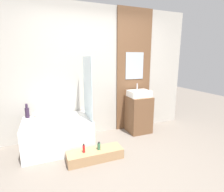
# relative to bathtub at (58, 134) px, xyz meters

# --- Properties ---
(ground_plane) EXTENTS (12.00, 12.00, 0.00)m
(ground_plane) POSITION_rel_bathtub_xyz_m (0.84, -1.13, -0.27)
(ground_plane) COLOR slate
(wall_tiled_back) EXTENTS (4.20, 0.06, 2.60)m
(wall_tiled_back) POSITION_rel_bathtub_xyz_m (0.84, 0.45, 1.03)
(wall_tiled_back) COLOR #B7B2A8
(wall_tiled_back) RESTS_ON ground_plane
(wall_wood_accent) EXTENTS (0.81, 0.04, 2.60)m
(wall_wood_accent) POSITION_rel_bathtub_xyz_m (1.70, 0.39, 1.04)
(wall_wood_accent) COLOR brown
(wall_wood_accent) RESTS_ON ground_plane
(bathtub) EXTENTS (1.14, 0.79, 0.54)m
(bathtub) POSITION_rel_bathtub_xyz_m (0.00, 0.00, 0.00)
(bathtub) COLOR white
(bathtub) RESTS_ON ground_plane
(glass_shower_screen) EXTENTS (0.01, 0.59, 1.08)m
(glass_shower_screen) POSITION_rel_bathtub_xyz_m (0.54, -0.08, 0.81)
(glass_shower_screen) COLOR silver
(glass_shower_screen) RESTS_ON bathtub
(wooden_step_bench) EXTENTS (0.88, 0.29, 0.16)m
(wooden_step_bench) POSITION_rel_bathtub_xyz_m (0.51, -0.58, -0.19)
(wooden_step_bench) COLOR #A87F56
(wooden_step_bench) RESTS_ON ground_plane
(vanity_cabinet) EXTENTS (0.47, 0.46, 0.78)m
(vanity_cabinet) POSITION_rel_bathtub_xyz_m (1.70, 0.14, 0.12)
(vanity_cabinet) COLOR brown
(vanity_cabinet) RESTS_ON ground_plane
(sink) EXTENTS (0.45, 0.34, 0.27)m
(sink) POSITION_rel_bathtub_xyz_m (1.70, 0.14, 0.58)
(sink) COLOR white
(sink) RESTS_ON vanity_cabinet
(vase_tall_dark) EXTENTS (0.07, 0.07, 0.26)m
(vase_tall_dark) POSITION_rel_bathtub_xyz_m (-0.48, 0.31, 0.37)
(vase_tall_dark) COLOR #2D1E33
(vase_tall_dark) RESTS_ON bathtub
(vase_round_light) EXTENTS (0.11, 0.11, 0.11)m
(vase_round_light) POSITION_rel_bathtub_xyz_m (-0.33, 0.29, 0.32)
(vase_round_light) COLOR silver
(vase_round_light) RESTS_ON bathtub
(bottle_soap_primary) EXTENTS (0.04, 0.04, 0.14)m
(bottle_soap_primary) POSITION_rel_bathtub_xyz_m (0.33, -0.58, -0.05)
(bottle_soap_primary) COLOR red
(bottle_soap_primary) RESTS_ON wooden_step_bench
(bottle_soap_secondary) EXTENTS (0.05, 0.05, 0.13)m
(bottle_soap_secondary) POSITION_rel_bathtub_xyz_m (0.58, -0.58, -0.05)
(bottle_soap_secondary) COLOR #38704C
(bottle_soap_secondary) RESTS_ON wooden_step_bench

